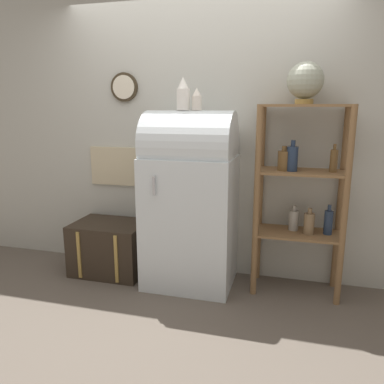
% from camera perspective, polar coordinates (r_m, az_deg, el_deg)
% --- Properties ---
extents(ground_plane, '(12.00, 12.00, 0.00)m').
position_cam_1_polar(ground_plane, '(3.33, -1.45, -15.30)').
color(ground_plane, '#60564C').
extents(wall_back, '(7.00, 0.09, 2.70)m').
position_cam_1_polar(wall_back, '(3.50, 1.05, 9.21)').
color(wall_back, '#B7B7AD').
rests_on(wall_back, ground_plane).
extents(refrigerator, '(0.77, 0.64, 1.54)m').
position_cam_1_polar(refrigerator, '(3.27, -0.29, -0.93)').
color(refrigerator, silver).
rests_on(refrigerator, ground_plane).
extents(suitcase_trunk, '(0.68, 0.50, 0.49)m').
position_cam_1_polar(suitcase_trunk, '(3.73, -12.34, -8.24)').
color(suitcase_trunk, '#33281E').
rests_on(suitcase_trunk, ground_plane).
extents(shelf_unit, '(0.73, 0.38, 1.59)m').
position_cam_1_polar(shelf_unit, '(3.22, 16.22, 0.60)').
color(shelf_unit, olive).
rests_on(shelf_unit, ground_plane).
extents(globe, '(0.28, 0.28, 0.32)m').
position_cam_1_polar(globe, '(3.16, 16.89, 15.87)').
color(globe, '#AD8942').
rests_on(globe, shelf_unit).
extents(vase_left, '(0.11, 0.11, 0.27)m').
position_cam_1_polar(vase_left, '(3.19, -1.36, 14.58)').
color(vase_left, white).
rests_on(vase_left, refrigerator).
extents(vase_center, '(0.08, 0.08, 0.18)m').
position_cam_1_polar(vase_center, '(3.16, 0.74, 13.85)').
color(vase_center, silver).
rests_on(vase_center, refrigerator).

